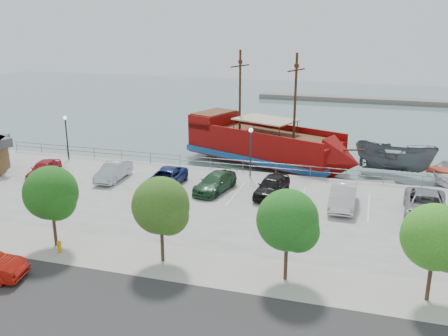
# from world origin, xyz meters

# --- Properties ---
(ground) EXTENTS (160.00, 160.00, 0.00)m
(ground) POSITION_xyz_m (0.00, 0.00, -1.00)
(ground) COLOR slate
(street) EXTENTS (100.00, 8.00, 0.04)m
(street) POSITION_xyz_m (0.00, -16.00, 0.01)
(street) COLOR #302E2D
(street) RESTS_ON land_slab
(sidewalk) EXTENTS (100.00, 4.00, 0.05)m
(sidewalk) POSITION_xyz_m (0.00, -10.00, 0.01)
(sidewalk) COLOR #A69F8D
(sidewalk) RESTS_ON land_slab
(seawall_railing) EXTENTS (50.00, 0.06, 1.00)m
(seawall_railing) POSITION_xyz_m (0.00, 7.80, 0.53)
(seawall_railing) COLOR slate
(seawall_railing) RESTS_ON land_slab
(far_shore) EXTENTS (40.00, 3.00, 0.80)m
(far_shore) POSITION_xyz_m (10.00, 55.00, -0.60)
(far_shore) COLOR slate
(far_shore) RESTS_ON ground
(pirate_ship) EXTENTS (18.65, 11.19, 11.61)m
(pirate_ship) POSITION_xyz_m (0.78, 13.19, 0.94)
(pirate_ship) COLOR maroon
(pirate_ship) RESTS_ON ground
(patrol_boat) EXTENTS (7.93, 4.66, 2.88)m
(patrol_boat) POSITION_xyz_m (12.00, 13.65, 0.44)
(patrol_boat) COLOR #4E555A
(patrol_boat) RESTS_ON ground
(dock_west) EXTENTS (6.57, 3.18, 0.36)m
(dock_west) POSITION_xyz_m (-12.70, 9.20, -0.82)
(dock_west) COLOR gray
(dock_west) RESTS_ON ground
(dock_mid) EXTENTS (7.04, 3.38, 0.39)m
(dock_mid) POSITION_xyz_m (8.88, 9.20, -0.81)
(dock_mid) COLOR slate
(dock_mid) RESTS_ON ground
(fire_hydrant) EXTENTS (0.27, 0.27, 0.78)m
(fire_hydrant) POSITION_xyz_m (-7.21, -10.80, 0.43)
(fire_hydrant) COLOR gold
(fire_hydrant) RESTS_ON sidewalk
(lamp_post_left) EXTENTS (0.36, 0.36, 4.28)m
(lamp_post_left) POSITION_xyz_m (-18.00, 6.50, 2.94)
(lamp_post_left) COLOR black
(lamp_post_left) RESTS_ON land_slab
(lamp_post_mid) EXTENTS (0.36, 0.36, 4.28)m
(lamp_post_mid) POSITION_xyz_m (0.00, 6.50, 2.94)
(lamp_post_mid) COLOR black
(lamp_post_mid) RESTS_ON land_slab
(tree_c) EXTENTS (3.30, 3.20, 5.00)m
(tree_c) POSITION_xyz_m (-7.85, -10.07, 3.30)
(tree_c) COLOR #473321
(tree_c) RESTS_ON sidewalk
(tree_d) EXTENTS (3.30, 3.20, 5.00)m
(tree_d) POSITION_xyz_m (-0.85, -10.07, 3.30)
(tree_d) COLOR #473321
(tree_d) RESTS_ON sidewalk
(tree_e) EXTENTS (3.30, 3.20, 5.00)m
(tree_e) POSITION_xyz_m (6.15, -10.07, 3.30)
(tree_e) COLOR #473321
(tree_e) RESTS_ON sidewalk
(tree_f) EXTENTS (3.30, 3.20, 5.00)m
(tree_f) POSITION_xyz_m (13.15, -10.07, 3.30)
(tree_f) COLOR #473321
(tree_f) RESTS_ON sidewalk
(parked_car_a) EXTENTS (2.48, 4.52, 1.46)m
(parked_car_a) POSITION_xyz_m (-16.91, 1.20, 0.73)
(parked_car_a) COLOR maroon
(parked_car_a) RESTS_ON land_slab
(parked_car_b) EXTENTS (1.74, 4.58, 1.49)m
(parked_car_b) POSITION_xyz_m (-10.85, 2.32, 0.75)
(parked_car_b) COLOR #A7ADB7
(parked_car_b) RESTS_ON land_slab
(parked_car_c) EXTENTS (2.52, 5.17, 1.42)m
(parked_car_c) POSITION_xyz_m (-5.94, 2.03, 0.71)
(parked_car_c) COLOR navy
(parked_car_c) RESTS_ON land_slab
(parked_car_d) EXTENTS (2.87, 5.16, 1.41)m
(parked_car_d) POSITION_xyz_m (-1.76, 2.10, 0.71)
(parked_car_d) COLOR #23492A
(parked_car_d) RESTS_ON land_slab
(parked_car_e) EXTENTS (2.42, 4.87, 1.60)m
(parked_car_e) POSITION_xyz_m (2.77, 2.29, 0.80)
(parked_car_e) COLOR black
(parked_car_e) RESTS_ON land_slab
(parked_car_f) EXTENTS (1.77, 5.07, 1.67)m
(parked_car_f) POSITION_xyz_m (8.15, 1.51, 0.83)
(parked_car_f) COLOR silver
(parked_car_f) RESTS_ON land_slab
(parked_car_g) EXTENTS (3.01, 6.14, 1.68)m
(parked_car_g) POSITION_xyz_m (13.74, 1.26, 0.84)
(parked_car_g) COLOR gray
(parked_car_g) RESTS_ON land_slab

